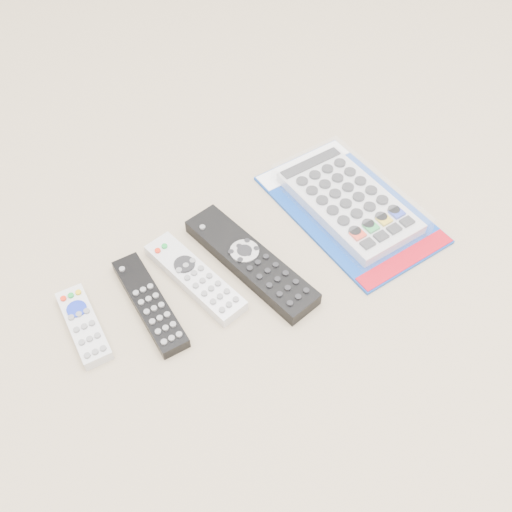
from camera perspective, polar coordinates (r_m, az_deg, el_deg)
remote_small_grey at (r=0.82m, az=-16.85°, el=-6.64°), size 0.06×0.13×0.02m
remote_slim_black at (r=0.82m, az=-10.57°, el=-4.68°), size 0.06×0.18×0.02m
remote_silver_dvd at (r=0.84m, az=-6.12°, el=-2.13°), size 0.06×0.19×0.02m
remote_large_black at (r=0.85m, az=-0.53°, el=-0.54°), size 0.07×0.24×0.03m
jumbo_remote_packaged at (r=0.94m, az=9.26°, el=5.46°), size 0.20×0.31×0.04m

